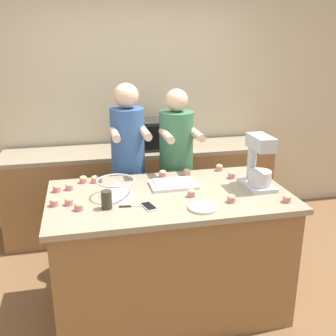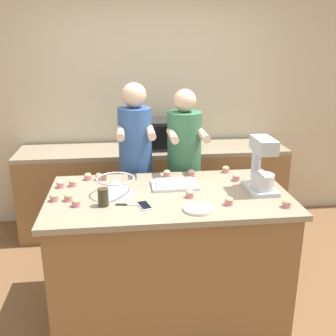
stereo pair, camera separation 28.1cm
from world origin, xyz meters
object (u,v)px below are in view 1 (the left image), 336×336
person_left (129,173)px  cupcake_4 (69,186)px  person_right (176,174)px  cupcake_11 (287,198)px  cupcake_8 (54,202)px  cupcake_10 (95,179)px  stand_mixer (258,165)px  cupcake_5 (83,179)px  mixing_bowl (116,188)px  small_plate (203,208)px  cupcake_1 (69,201)px  cupcake_7 (232,175)px  cupcake_12 (219,167)px  cupcake_6 (57,188)px  cupcake_3 (187,172)px  baking_tray (173,184)px  cell_phone (149,206)px  drinking_glass (107,200)px  microwave_oven (150,134)px  cupcake_13 (191,193)px  cupcake_0 (163,173)px  cupcake_9 (231,198)px

person_left → cupcake_4: bearing=-138.6°
person_right → cupcake_11: size_ratio=27.68×
cupcake_8 → cupcake_10: size_ratio=1.00×
stand_mixer → cupcake_10: stand_mixer is taller
cupcake_8 → cupcake_5: bearing=63.9°
person_right → mixing_bowl: size_ratio=5.89×
small_plate → cupcake_1: 0.90m
cupcake_7 → cupcake_12: size_ratio=1.00×
person_left → cupcake_6: (-0.58, -0.45, 0.08)m
mixing_bowl → cupcake_12: 0.98m
cupcake_4 → cupcake_7: same height
person_left → cupcake_3: bearing=-35.8°
baking_tray → cupcake_7: bearing=8.6°
cell_phone → cupcake_5: cupcake_5 is taller
cupcake_11 → drinking_glass: bearing=172.3°
drinking_glass → cupcake_1: (-0.24, 0.11, -0.03)m
stand_mixer → drinking_glass: (-1.13, -0.14, -0.11)m
microwave_oven → cupcake_6: 1.47m
cell_phone → cupcake_13: (0.33, 0.12, 0.02)m
small_plate → cupcake_0: cupcake_0 is taller
cupcake_1 → cupcake_7: 1.29m
cupcake_11 → baking_tray: bearing=146.0°
cupcake_1 → cupcake_7: size_ratio=1.00×
cupcake_4 → cupcake_9: size_ratio=1.00×
cupcake_3 → cupcake_9: bearing=-75.9°
microwave_oven → drinking_glass: 1.64m
microwave_oven → cupcake_9: size_ratio=8.90×
cupcake_1 → cupcake_13: size_ratio=1.00×
drinking_glass → cupcake_3: (0.69, 0.52, -0.03)m
cell_phone → cupcake_11: bearing=-7.4°
cupcake_12 → cupcake_6: bearing=-171.5°
cupcake_4 → cupcake_5: 0.16m
cupcake_6 → cupcake_4: bearing=12.6°
cupcake_6 → cupcake_12: same height
cupcake_7 → baking_tray: bearing=-171.4°
cupcake_4 → cupcake_8: 0.29m
cupcake_9 → person_left: bearing=122.8°
cupcake_0 → cupcake_9: bearing=-60.1°
cupcake_5 → cupcake_10: (0.09, -0.01, 0.00)m
stand_mixer → microwave_oven: (-0.57, 1.40, -0.06)m
cupcake_4 → cupcake_9: same height
mixing_bowl → drinking_glass: size_ratio=2.24×
mixing_bowl → cupcake_13: size_ratio=4.70×
cell_phone → cupcake_6: bearing=145.3°
drinking_glass → cupcake_0: (0.49, 0.53, -0.03)m
small_plate → cupcake_12: cupcake_12 is taller
cupcake_7 → cupcake_12: (-0.03, 0.20, 0.00)m
drinking_glass → cupcake_4: drinking_glass is taller
drinking_glass → cupcake_12: bearing=30.3°
cupcake_4 → cupcake_13: (0.84, -0.32, 0.00)m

